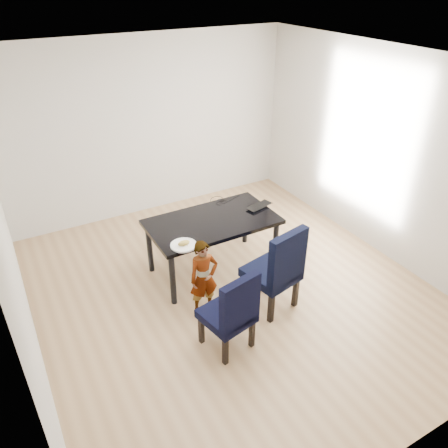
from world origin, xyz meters
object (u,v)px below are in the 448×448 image
dining_table (213,245)px  laptop (256,205)px  plate (184,245)px  chair_right (271,267)px  child (204,278)px  chair_left (227,309)px

dining_table → laptop: laptop is taller
dining_table → laptop: (0.68, 0.05, 0.39)m
plate → laptop: 1.29m
plate → laptop: (1.23, 0.40, 0.01)m
chair_right → laptop: (0.42, 0.98, 0.22)m
laptop → chair_right: bearing=53.2°
child → chair_right: bearing=-17.6°
child → laptop: bearing=35.6°
chair_right → plate: chair_right is taller
chair_right → child: (-0.71, 0.28, -0.08)m
chair_right → child: bearing=146.4°
laptop → dining_table: bearing=-9.7°
dining_table → chair_right: chair_right is taller
dining_table → laptop: bearing=3.9°
child → plate: 0.43m
chair_left → plate: 0.94m
chair_left → laptop: 1.77m
chair_left → laptop: bearing=36.1°
dining_table → chair_right: bearing=-74.5°
laptop → chair_left: bearing=34.0°
chair_right → plate: 1.02m
chair_right → plate: size_ratio=3.60×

